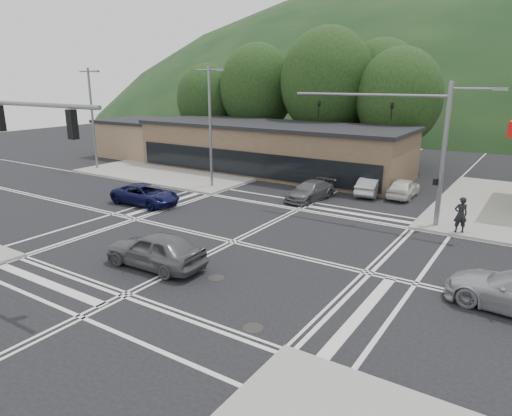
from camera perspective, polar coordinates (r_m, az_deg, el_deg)
The scene contains 19 objects.
ground at distance 23.57m, azimuth -2.87°, elevation -4.23°, with size 120.00×120.00×0.00m, color black.
sidewalk_nw at distance 43.96m, azimuth -7.34°, elevation 5.23°, with size 16.00×16.00×0.15m, color gray.
commercial_row at distance 41.20m, azimuth 1.92°, elevation 7.36°, with size 24.00×8.00×4.00m, color brown.
commercial_nw at distance 51.27m, azimuth -13.74°, elevation 8.38°, with size 8.00×7.00×3.60m, color #846B4F.
hill_north at distance 108.99m, azimuth 26.46°, elevation 9.99°, with size 252.00×126.00×140.00m, color black.
tree_n_a at distance 49.87m, azimuth 0.18°, elevation 14.78°, with size 8.00×8.00×11.75m.
tree_n_b at distance 46.02m, azimuth 8.89°, elevation 15.32°, with size 9.00×9.00×12.98m.
tree_n_c at distance 43.62m, azimuth 17.43°, elevation 13.07°, with size 7.60×7.60×10.87m.
tree_n_d at distance 52.62m, azimuth -6.09°, elevation 13.33°, with size 6.80×6.80×9.76m.
tree_n_e at distance 48.31m, azimuth 15.34°, elevation 14.20°, with size 8.40×8.40×11.98m.
streetlight_nw at distance 34.55m, azimuth -5.67°, elevation 10.74°, with size 2.50×0.25×9.00m.
streetlight_w at distance 44.22m, azimuth -19.77°, elevation 11.02°, with size 2.50×0.25×9.00m.
signal_mast_ne at distance 26.97m, azimuth 19.98°, elevation 8.50°, with size 11.65×0.30×8.00m.
car_blue_west at distance 31.18m, azimuth -13.65°, elevation 1.65°, with size 2.22×4.82×1.34m, color #0C0E37.
car_grey_center at distance 20.71m, azimuth -12.47°, elevation -5.10°, with size 1.92×4.77×1.62m, color #545659.
car_queue_a at distance 33.94m, azimuth 14.17°, elevation 2.72°, with size 1.38×3.95×1.30m, color #A0A3A7.
car_queue_b at distance 33.79m, azimuth 17.98°, elevation 2.41°, with size 1.60×3.97×1.35m, color silver.
car_northbound at distance 31.71m, azimuth 6.77°, elevation 2.16°, with size 1.78×4.37×1.27m, color #535557.
pedestrian at distance 26.57m, azimuth 24.21°, elevation -0.76°, with size 0.71×0.47×1.95m, color black.
Camera 1 is at (13.02, -17.90, 8.09)m, focal length 32.00 mm.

